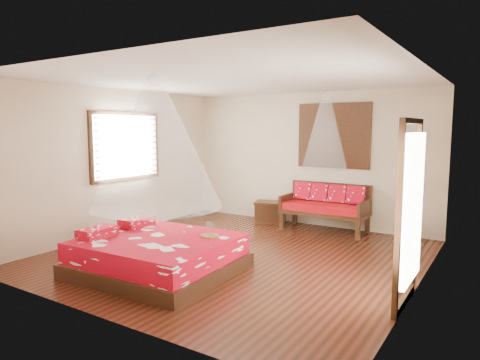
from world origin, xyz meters
TOP-DOWN VIEW (x-y plane):
  - room at (0.00, 0.00)m, footprint 5.54×5.54m
  - bed at (-0.52, -1.31)m, footprint 2.17×1.98m
  - daybed at (0.59, 2.38)m, footprint 1.69×0.75m
  - storage_chest at (-0.71, 2.45)m, footprint 0.77×0.66m
  - shutter_panel at (0.59, 2.72)m, footprint 1.52×0.06m
  - window_left at (-2.71, 0.20)m, footprint 0.10×1.74m
  - glazed_door at (2.72, -0.60)m, footprint 0.08×1.02m
  - wine_tray at (0.09, -0.85)m, footprint 0.27×0.27m
  - mosquito_net_main at (-0.50, -1.30)m, footprint 1.85×1.85m
  - mosquito_net_daybed at (0.59, 2.25)m, footprint 0.89×0.89m

SIDE VIEW (x-z plane):
  - storage_chest at x=-0.71m, z-range 0.00..0.46m
  - bed at x=-0.52m, z-range -0.07..0.57m
  - daybed at x=0.59m, z-range 0.05..0.99m
  - wine_tray at x=0.09m, z-range 0.45..0.67m
  - glazed_door at x=2.72m, z-range -0.01..2.15m
  - room at x=0.00m, z-range -0.02..2.82m
  - window_left at x=-2.71m, z-range 1.03..2.37m
  - mosquito_net_main at x=-0.50m, z-range 0.95..2.75m
  - shutter_panel at x=0.59m, z-range 1.24..2.56m
  - mosquito_net_daybed at x=0.59m, z-range 1.25..2.75m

